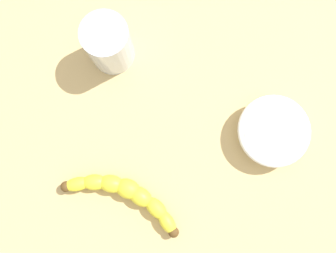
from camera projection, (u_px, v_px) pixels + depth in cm
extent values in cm
cube|color=tan|center=(150.00, 156.00, 65.78)|extent=(120.00, 120.00, 3.00)
ellipsoid|color=yellow|center=(167.00, 222.00, 61.17)|extent=(5.01, 4.99, 2.46)
ellipsoid|color=yellow|center=(156.00, 208.00, 61.45)|extent=(5.40, 4.88, 2.81)
ellipsoid|color=yellow|center=(143.00, 197.00, 61.68)|extent=(5.45, 4.65, 3.17)
ellipsoid|color=yellow|center=(128.00, 189.00, 61.85)|extent=(5.16, 4.29, 3.52)
ellipsoid|color=yellow|center=(112.00, 184.00, 61.95)|extent=(4.67, 3.26, 3.17)
ellipsoid|color=yellow|center=(94.00, 182.00, 61.98)|extent=(5.11, 3.76, 2.81)
ellipsoid|color=yellow|center=(77.00, 184.00, 61.94)|extent=(5.21, 4.13, 2.46)
sphere|color=#513819|center=(174.00, 232.00, 60.96)|extent=(1.94, 1.94, 1.94)
sphere|color=#513819|center=(66.00, 187.00, 61.89)|extent=(1.94, 1.94, 1.94)
cylinder|color=silver|center=(109.00, 44.00, 61.25)|extent=(8.14, 8.14, 10.73)
cylinder|color=#D695AA|center=(109.00, 45.00, 61.63)|extent=(7.64, 7.64, 9.48)
cylinder|color=white|center=(272.00, 132.00, 62.67)|extent=(10.83, 10.83, 4.27)
torus|color=white|center=(274.00, 131.00, 61.15)|extent=(12.97, 12.97, 1.20)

